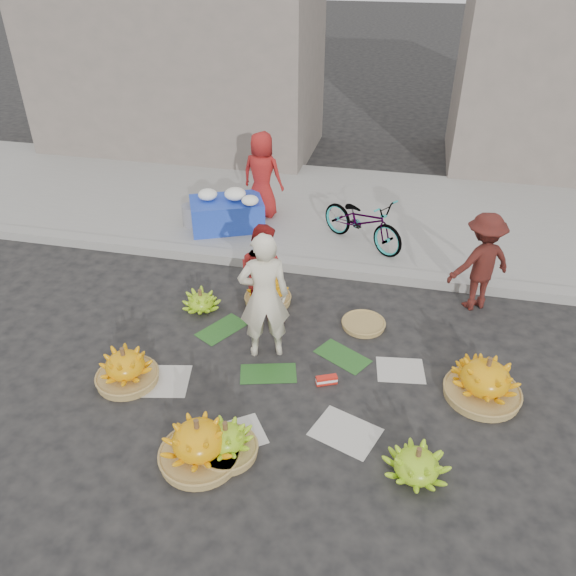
% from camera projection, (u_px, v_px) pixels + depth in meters
% --- Properties ---
extents(ground, '(80.00, 80.00, 0.00)m').
position_uv_depth(ground, '(281.00, 364.00, 6.68)').
color(ground, black).
rests_on(ground, ground).
extents(curb, '(40.00, 0.25, 0.15)m').
position_uv_depth(curb, '(314.00, 267.00, 8.45)').
color(curb, gray).
rests_on(curb, ground).
extents(sidewalk, '(40.00, 4.00, 0.12)m').
position_uv_depth(sidewalk, '(335.00, 210.00, 10.18)').
color(sidewalk, gray).
rests_on(sidewalk, ground).
extents(building_left, '(6.00, 3.00, 4.00)m').
position_uv_depth(building_left, '(178.00, 57.00, 12.25)').
color(building_left, slate).
rests_on(building_left, sidewalk).
extents(newspaper_scatter, '(3.20, 1.80, 0.00)m').
position_uv_depth(newspaper_scatter, '(263.00, 411.00, 6.02)').
color(newspaper_scatter, beige).
rests_on(newspaper_scatter, ground).
extents(banana_leaves, '(2.00, 1.00, 0.00)m').
position_uv_depth(banana_leaves, '(276.00, 352.00, 6.86)').
color(banana_leaves, '#1D4F1A').
rests_on(banana_leaves, ground).
extents(banana_bunch_0, '(0.69, 0.69, 0.47)m').
position_uv_depth(banana_bunch_0, '(126.00, 367.00, 6.32)').
color(banana_bunch_0, olive).
rests_on(banana_bunch_0, ground).
extents(banana_bunch_1, '(0.63, 0.63, 0.42)m').
position_uv_depth(banana_bunch_1, '(226.00, 441.00, 5.45)').
color(banana_bunch_1, olive).
rests_on(banana_bunch_1, ground).
extents(banana_bunch_2, '(0.87, 0.87, 0.52)m').
position_uv_depth(banana_bunch_2, '(199.00, 442.00, 5.37)').
color(banana_bunch_2, olive).
rests_on(banana_bunch_2, ground).
extents(banana_bunch_3, '(0.68, 0.68, 0.37)m').
position_uv_depth(banana_bunch_3, '(417.00, 464.00, 5.23)').
color(banana_bunch_3, '#75B61A').
rests_on(banana_bunch_3, ground).
extents(banana_bunch_4, '(0.82, 0.82, 0.54)m').
position_uv_depth(banana_bunch_4, '(485.00, 379.00, 6.09)').
color(banana_bunch_4, olive).
rests_on(banana_bunch_4, ground).
extents(banana_bunch_5, '(0.68, 0.68, 0.34)m').
position_uv_depth(banana_bunch_5, '(476.00, 372.00, 6.34)').
color(banana_bunch_5, '#F7AB0C').
rests_on(banana_bunch_5, ground).
extents(banana_bunch_6, '(0.54, 0.54, 0.31)m').
position_uv_depth(banana_bunch_6, '(201.00, 301.00, 7.58)').
color(banana_bunch_6, '#75B61A').
rests_on(banana_bunch_6, ground).
extents(banana_bunch_7, '(0.62, 0.62, 0.44)m').
position_uv_depth(banana_bunch_7, '(268.00, 291.00, 7.69)').
color(banana_bunch_7, olive).
rests_on(banana_bunch_7, ground).
extents(basket_spare, '(0.63, 0.63, 0.06)m').
position_uv_depth(basket_spare, '(363.00, 324.00, 7.30)').
color(basket_spare, olive).
rests_on(basket_spare, ground).
extents(incense_stack, '(0.25, 0.17, 0.10)m').
position_uv_depth(incense_stack, '(327.00, 380.00, 6.36)').
color(incense_stack, red).
rests_on(incense_stack, ground).
extents(vendor_cream, '(0.69, 0.57, 1.62)m').
position_uv_depth(vendor_cream, '(264.00, 297.00, 6.43)').
color(vendor_cream, beige).
rests_on(vendor_cream, ground).
extents(vendor_red, '(0.81, 0.73, 1.36)m').
position_uv_depth(vendor_red, '(263.00, 273.00, 7.13)').
color(vendor_red, '#AD1F1A').
rests_on(vendor_red, ground).
extents(man_striped, '(1.03, 0.89, 1.38)m').
position_uv_depth(man_striped, '(481.00, 262.00, 7.35)').
color(man_striped, maroon).
rests_on(man_striped, ground).
extents(flower_table, '(1.37, 1.15, 0.68)m').
position_uv_depth(flower_table, '(227.00, 212.00, 9.32)').
color(flower_table, '#1C38B6').
rests_on(flower_table, sidewalk).
extents(grey_bucket, '(0.32, 0.32, 0.36)m').
position_uv_depth(grey_bucket, '(192.00, 215.00, 9.45)').
color(grey_bucket, gray).
rests_on(grey_bucket, sidewalk).
extents(flower_vendor, '(0.78, 0.57, 1.47)m').
position_uv_depth(flower_vendor, '(262.00, 175.00, 9.50)').
color(flower_vendor, '#AD1F1A').
rests_on(flower_vendor, sidewalk).
extents(bicycle, '(1.32, 1.59, 0.82)m').
position_uv_depth(bicycle, '(363.00, 221.00, 8.74)').
color(bicycle, gray).
rests_on(bicycle, sidewalk).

